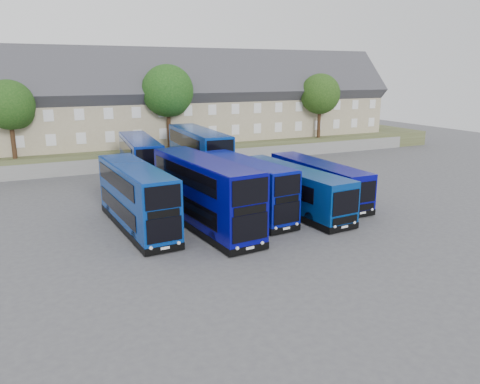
{
  "coord_description": "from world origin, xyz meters",
  "views": [
    {
      "loc": [
        -13.26,
        -25.87,
        10.3
      ],
      "look_at": [
        0.16,
        2.66,
        2.2
      ],
      "focal_mm": 35.0,
      "sensor_mm": 36.0,
      "label": 1
    }
  ],
  "objects_px": {
    "tree_west": "(11,107)",
    "tree_mid": "(169,93)",
    "dd_front_left": "(137,199)",
    "tree_east": "(321,95)",
    "dd_front_mid": "(205,194)",
    "tree_far": "(327,90)",
    "coach_east_a": "(291,190)"
  },
  "relations": [
    {
      "from": "dd_front_left",
      "to": "dd_front_mid",
      "type": "relative_size",
      "value": 0.91
    },
    {
      "from": "tree_far",
      "to": "dd_front_left",
      "type": "bearing_deg",
      "value": -141.47
    },
    {
      "from": "coach_east_a",
      "to": "tree_west",
      "type": "bearing_deg",
      "value": 126.6
    },
    {
      "from": "coach_east_a",
      "to": "tree_far",
      "type": "xyz_separation_m",
      "value": [
        23.18,
        28.39,
        6.11
      ]
    },
    {
      "from": "coach_east_a",
      "to": "tree_east",
      "type": "xyz_separation_m",
      "value": [
        17.18,
        21.39,
        5.77
      ]
    },
    {
      "from": "tree_west",
      "to": "tree_far",
      "type": "bearing_deg",
      "value": 9.46
    },
    {
      "from": "dd_front_left",
      "to": "tree_east",
      "type": "height_order",
      "value": "tree_east"
    },
    {
      "from": "coach_east_a",
      "to": "tree_mid",
      "type": "xyz_separation_m",
      "value": [
        -2.82,
        21.89,
        6.45
      ]
    },
    {
      "from": "tree_west",
      "to": "tree_mid",
      "type": "height_order",
      "value": "tree_mid"
    },
    {
      "from": "dd_front_left",
      "to": "tree_west",
      "type": "xyz_separation_m",
      "value": [
        -7.16,
        20.74,
        4.95
      ]
    },
    {
      "from": "tree_mid",
      "to": "dd_front_mid",
      "type": "bearing_deg",
      "value": -101.35
    },
    {
      "from": "dd_front_mid",
      "to": "tree_mid",
      "type": "xyz_separation_m",
      "value": [
        4.59,
        22.86,
        5.77
      ]
    },
    {
      "from": "coach_east_a",
      "to": "tree_far",
      "type": "distance_m",
      "value": 37.16
    },
    {
      "from": "tree_mid",
      "to": "tree_east",
      "type": "bearing_deg",
      "value": -1.43
    },
    {
      "from": "dd_front_left",
      "to": "tree_mid",
      "type": "distance_m",
      "value": 23.77
    },
    {
      "from": "tree_west",
      "to": "tree_mid",
      "type": "xyz_separation_m",
      "value": [
        16.0,
        0.5,
        1.02
      ]
    },
    {
      "from": "coach_east_a",
      "to": "tree_mid",
      "type": "height_order",
      "value": "tree_mid"
    },
    {
      "from": "tree_mid",
      "to": "tree_far",
      "type": "height_order",
      "value": "tree_mid"
    },
    {
      "from": "tree_far",
      "to": "tree_mid",
      "type": "bearing_deg",
      "value": -165.96
    },
    {
      "from": "dd_front_left",
      "to": "tree_mid",
      "type": "xyz_separation_m",
      "value": [
        8.84,
        21.24,
        5.97
      ]
    },
    {
      "from": "coach_east_a",
      "to": "tree_mid",
      "type": "relative_size",
      "value": 1.34
    },
    {
      "from": "tree_west",
      "to": "tree_mid",
      "type": "bearing_deg",
      "value": 1.79
    },
    {
      "from": "dd_front_left",
      "to": "tree_far",
      "type": "xyz_separation_m",
      "value": [
        34.84,
        27.74,
        5.63
      ]
    },
    {
      "from": "dd_front_mid",
      "to": "tree_west",
      "type": "height_order",
      "value": "tree_west"
    },
    {
      "from": "dd_front_mid",
      "to": "tree_far",
      "type": "height_order",
      "value": "tree_far"
    },
    {
      "from": "coach_east_a",
      "to": "tree_far",
      "type": "height_order",
      "value": "tree_far"
    },
    {
      "from": "dd_front_mid",
      "to": "dd_front_left",
      "type": "bearing_deg",
      "value": 153.91
    },
    {
      "from": "coach_east_a",
      "to": "tree_west",
      "type": "distance_m",
      "value": 29.01
    },
    {
      "from": "dd_front_mid",
      "to": "coach_east_a",
      "type": "xyz_separation_m",
      "value": [
        7.41,
        0.96,
        -0.68
      ]
    },
    {
      "from": "dd_front_mid",
      "to": "tree_mid",
      "type": "height_order",
      "value": "tree_mid"
    },
    {
      "from": "coach_east_a",
      "to": "tree_mid",
      "type": "bearing_deg",
      "value": 92.61
    },
    {
      "from": "dd_front_left",
      "to": "tree_mid",
      "type": "height_order",
      "value": "tree_mid"
    }
  ]
}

